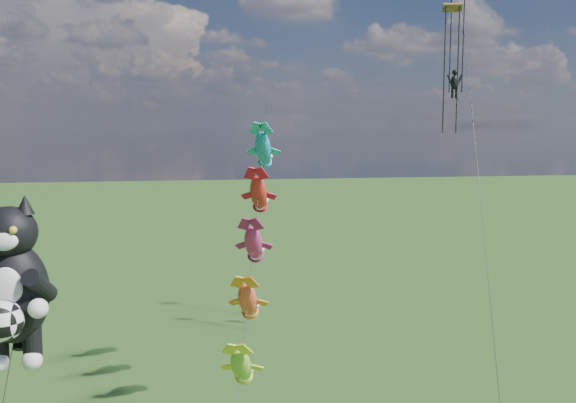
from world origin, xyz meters
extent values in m
ellipsoid|color=black|center=(-0.84, 2.89, 8.52)|extent=(2.92, 2.64, 3.53)
ellipsoid|color=black|center=(-0.84, 2.78, 10.62)|extent=(2.31, 2.20, 1.79)
cone|color=black|center=(-0.29, 2.78, 11.55)|extent=(0.78, 0.78, 0.66)
ellipsoid|color=white|center=(-0.84, 2.06, 10.45)|extent=(1.02, 0.73, 0.64)
ellipsoid|color=white|center=(-0.84, 2.06, 8.85)|extent=(1.18, 0.74, 1.46)
sphere|color=gold|center=(-0.51, 1.98, 10.82)|extent=(0.26, 0.26, 0.26)
sphere|color=white|center=(0.21, 1.73, 8.25)|extent=(0.66, 0.66, 0.66)
sphere|color=white|center=(-0.29, 2.72, 6.15)|extent=(0.71, 0.71, 0.71)
sphere|color=white|center=(-0.84, 1.40, 7.97)|extent=(1.37, 1.37, 1.37)
cylinder|color=black|center=(7.98, 8.95, 7.79)|extent=(3.70, 15.41, 15.30)
ellipsoid|color=green|center=(7.18, 5.56, 4.43)|extent=(1.35, 2.49, 2.32)
ellipsoid|color=red|center=(7.69, 7.72, 6.57)|extent=(1.35, 2.49, 2.32)
ellipsoid|color=#D8336D|center=(8.20, 9.87, 8.70)|extent=(1.35, 2.49, 2.32)
ellipsoid|color=red|center=(8.72, 12.02, 10.84)|extent=(1.35, 2.49, 2.32)
ellipsoid|color=blue|center=(9.23, 14.18, 12.98)|extent=(1.35, 2.49, 2.32)
cylinder|color=black|center=(19.78, 10.77, 11.94)|extent=(4.61, 16.47, 23.60)
cube|color=green|center=(20.54, 16.22, 20.97)|extent=(1.20, 0.85, 0.50)
cylinder|color=black|center=(20.15, 16.22, 17.29)|extent=(0.08, 0.08, 7.36)
cylinder|color=black|center=(20.93, 16.22, 17.29)|extent=(0.08, 0.08, 7.36)
cylinder|color=black|center=(21.68, 18.99, 20.33)|extent=(0.08, 0.08, 8.57)
cylinder|color=black|center=(22.46, 18.99, 20.33)|extent=(0.08, 0.08, 8.57)
camera|label=1|loc=(4.91, -19.72, 14.17)|focal=40.00mm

